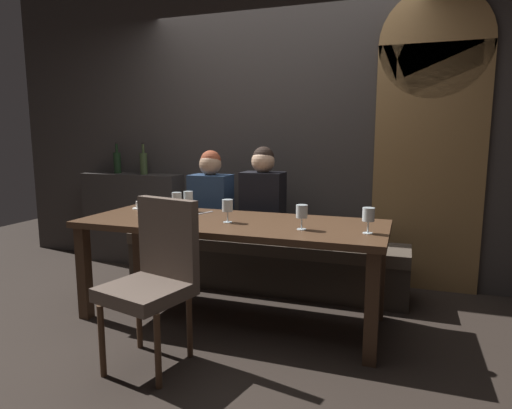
{
  "coord_description": "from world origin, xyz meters",
  "views": [
    {
      "loc": [
        1.19,
        -2.87,
        1.35
      ],
      "look_at": [
        0.13,
        0.17,
        0.84
      ],
      "focal_mm": 30.72,
      "sensor_mm": 36.0,
      "label": 1
    }
  ],
  "objects_px": {
    "wine_glass_near_left": "(368,215)",
    "wine_glass_end_left": "(177,198)",
    "diner_bearded": "(263,196)",
    "fork_on_table": "(205,213)",
    "diner_redhead": "(211,195)",
    "dining_table": "(231,233)",
    "banquette_bench": "(262,263)",
    "wine_glass_end_right": "(188,197)",
    "wine_bottle_dark_red": "(117,162)",
    "wine_glass_center_front": "(302,212)",
    "chair_near_side": "(155,271)",
    "wine_bottle_pale_label": "(144,163)",
    "espresso_cup": "(140,206)",
    "wine_glass_far_right": "(227,206)"
  },
  "relations": [
    {
      "from": "wine_glass_near_left",
      "to": "wine_glass_end_left",
      "type": "bearing_deg",
      "value": 170.05
    },
    {
      "from": "diner_bearded",
      "to": "fork_on_table",
      "type": "bearing_deg",
      "value": -123.88
    },
    {
      "from": "fork_on_table",
      "to": "diner_redhead",
      "type": "bearing_deg",
      "value": 128.93
    },
    {
      "from": "diner_redhead",
      "to": "wine_glass_near_left",
      "type": "bearing_deg",
      "value": -28.8
    },
    {
      "from": "dining_table",
      "to": "wine_glass_near_left",
      "type": "distance_m",
      "value": 1.0
    },
    {
      "from": "wine_glass_end_left",
      "to": "fork_on_table",
      "type": "relative_size",
      "value": 0.96
    },
    {
      "from": "banquette_bench",
      "to": "wine_glass_end_right",
      "type": "distance_m",
      "value": 0.91
    },
    {
      "from": "wine_bottle_dark_red",
      "to": "wine_glass_end_left",
      "type": "distance_m",
      "value": 1.5
    },
    {
      "from": "wine_glass_near_left",
      "to": "wine_bottle_dark_red",
      "type": "bearing_deg",
      "value": 157.09
    },
    {
      "from": "diner_bearded",
      "to": "wine_glass_center_front",
      "type": "height_order",
      "value": "diner_bearded"
    },
    {
      "from": "chair_near_side",
      "to": "wine_glass_end_left",
      "type": "distance_m",
      "value": 1.0
    },
    {
      "from": "wine_glass_center_front",
      "to": "wine_glass_end_left",
      "type": "bearing_deg",
      "value": 165.07
    },
    {
      "from": "dining_table",
      "to": "diner_redhead",
      "type": "relative_size",
      "value": 2.87
    },
    {
      "from": "wine_bottle_pale_label",
      "to": "wine_glass_near_left",
      "type": "relative_size",
      "value": 1.99
    },
    {
      "from": "dining_table",
      "to": "espresso_cup",
      "type": "height_order",
      "value": "espresso_cup"
    },
    {
      "from": "wine_bottle_dark_red",
      "to": "chair_near_side",
      "type": "bearing_deg",
      "value": -48.8
    },
    {
      "from": "wine_bottle_pale_label",
      "to": "espresso_cup",
      "type": "xyz_separation_m",
      "value": [
        0.46,
        -0.79,
        -0.3
      ]
    },
    {
      "from": "diner_bearded",
      "to": "wine_glass_far_right",
      "type": "height_order",
      "value": "diner_bearded"
    },
    {
      "from": "banquette_bench",
      "to": "fork_on_table",
      "type": "relative_size",
      "value": 14.71
    },
    {
      "from": "wine_glass_end_left",
      "to": "wine_bottle_dark_red",
      "type": "bearing_deg",
      "value": 143.79
    },
    {
      "from": "wine_bottle_pale_label",
      "to": "wine_glass_far_right",
      "type": "height_order",
      "value": "wine_bottle_pale_label"
    },
    {
      "from": "espresso_cup",
      "to": "wine_glass_end_right",
      "type": "bearing_deg",
      "value": 3.08
    },
    {
      "from": "dining_table",
      "to": "wine_glass_near_left",
      "type": "xyz_separation_m",
      "value": [
        0.97,
        -0.1,
        0.2
      ]
    },
    {
      "from": "wine_glass_near_left",
      "to": "wine_glass_center_front",
      "type": "xyz_separation_m",
      "value": [
        -0.42,
        -0.03,
        0.0
      ]
    },
    {
      "from": "wine_glass_end_right",
      "to": "espresso_cup",
      "type": "bearing_deg",
      "value": -176.92
    },
    {
      "from": "dining_table",
      "to": "diner_bearded",
      "type": "distance_m",
      "value": 0.72
    },
    {
      "from": "wine_bottle_dark_red",
      "to": "wine_glass_end_right",
      "type": "relative_size",
      "value": 1.99
    },
    {
      "from": "chair_near_side",
      "to": "fork_on_table",
      "type": "xyz_separation_m",
      "value": [
        -0.13,
        0.94,
        0.18
      ]
    },
    {
      "from": "wine_glass_end_right",
      "to": "wine_glass_center_front",
      "type": "xyz_separation_m",
      "value": [
        1.03,
        -0.38,
        0.0
      ]
    },
    {
      "from": "wine_bottle_dark_red",
      "to": "wine_glass_center_front",
      "type": "height_order",
      "value": "wine_bottle_dark_red"
    },
    {
      "from": "wine_glass_end_left",
      "to": "espresso_cup",
      "type": "bearing_deg",
      "value": 170.63
    },
    {
      "from": "wine_bottle_dark_red",
      "to": "wine_glass_end_right",
      "type": "distance_m",
      "value": 1.5
    },
    {
      "from": "wine_bottle_pale_label",
      "to": "wine_glass_end_right",
      "type": "xyz_separation_m",
      "value": [
        0.91,
        -0.76,
        -0.21
      ]
    },
    {
      "from": "wine_glass_end_right",
      "to": "wine_glass_far_right",
      "type": "distance_m",
      "value": 0.57
    },
    {
      "from": "wine_glass_near_left",
      "to": "wine_glass_end_left",
      "type": "relative_size",
      "value": 1.0
    },
    {
      "from": "diner_redhead",
      "to": "wine_glass_end_right",
      "type": "distance_m",
      "value": 0.45
    },
    {
      "from": "wine_glass_end_left",
      "to": "espresso_cup",
      "type": "height_order",
      "value": "wine_glass_end_left"
    },
    {
      "from": "diner_bearded",
      "to": "espresso_cup",
      "type": "distance_m",
      "value": 1.05
    },
    {
      "from": "chair_near_side",
      "to": "wine_bottle_pale_label",
      "type": "bearing_deg",
      "value": 124.66
    },
    {
      "from": "wine_glass_near_left",
      "to": "espresso_cup",
      "type": "bearing_deg",
      "value": 170.17
    },
    {
      "from": "wine_bottle_pale_label",
      "to": "chair_near_side",
      "type": "bearing_deg",
      "value": -55.34
    },
    {
      "from": "diner_bearded",
      "to": "wine_bottle_pale_label",
      "type": "bearing_deg",
      "value": 167.26
    },
    {
      "from": "wine_bottle_pale_label",
      "to": "dining_table",
      "type": "bearing_deg",
      "value": -36.2
    },
    {
      "from": "wine_glass_end_right",
      "to": "wine_glass_near_left",
      "type": "xyz_separation_m",
      "value": [
        1.45,
        -0.35,
        0.0
      ]
    },
    {
      "from": "wine_glass_far_right",
      "to": "espresso_cup",
      "type": "distance_m",
      "value": 0.97
    },
    {
      "from": "espresso_cup",
      "to": "fork_on_table",
      "type": "xyz_separation_m",
      "value": [
        0.61,
        -0.01,
        -0.02
      ]
    },
    {
      "from": "diner_bearded",
      "to": "wine_glass_center_front",
      "type": "bearing_deg",
      "value": -56.85
    },
    {
      "from": "diner_redhead",
      "to": "wine_bottle_pale_label",
      "type": "bearing_deg",
      "value": 160.75
    },
    {
      "from": "fork_on_table",
      "to": "diner_bearded",
      "type": "bearing_deg",
      "value": 75.33
    },
    {
      "from": "fork_on_table",
      "to": "banquette_bench",
      "type": "bearing_deg",
      "value": 76.37
    }
  ]
}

